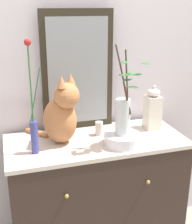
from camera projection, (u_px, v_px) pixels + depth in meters
name	position (u px, v px, depth m)	size (l,w,h in m)	color
wall_back	(82.00, 66.00, 2.08)	(4.40, 0.08, 2.60)	silver
sideboard	(96.00, 201.00, 2.07)	(1.11, 0.51, 0.90)	#30241E
mirror_leaning	(78.00, 71.00, 1.98)	(0.47, 0.03, 0.77)	#2E271B
cat_sitting	(61.00, 114.00, 1.82)	(0.33, 0.37, 0.42)	#BB7847
vase_slim_green	(33.00, 123.00, 1.69)	(0.08, 0.04, 0.63)	#3A418E
bowl_porcelain	(122.00, 139.00, 1.84)	(0.22, 0.22, 0.07)	white
vase_glass_clear	(123.00, 113.00, 1.78)	(0.20, 0.15, 0.52)	silver
jar_lidded_porcelain	(153.00, 109.00, 2.04)	(0.10, 0.10, 0.30)	silver
candle_pillar	(99.00, 128.00, 1.97)	(0.05, 0.05, 0.10)	silver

